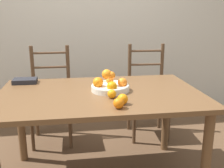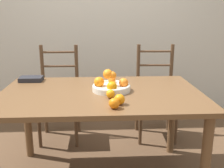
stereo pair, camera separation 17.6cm
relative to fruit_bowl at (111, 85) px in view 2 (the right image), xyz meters
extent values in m
cube|color=beige|center=(-0.08, 1.51, 0.48)|extent=(8.00, 0.06, 2.60)
cube|color=brown|center=(-0.08, -0.02, -0.06)|extent=(1.57, 0.99, 0.03)
cylinder|color=brown|center=(0.62, -0.44, -0.45)|extent=(0.07, 0.07, 0.74)
cylinder|color=brown|center=(-0.79, 0.39, -0.45)|extent=(0.07, 0.07, 0.74)
cylinder|color=brown|center=(0.62, 0.39, -0.45)|extent=(0.07, 0.07, 0.74)
cylinder|color=silver|center=(0.00, 0.00, -0.02)|extent=(0.30, 0.30, 0.04)
torus|color=silver|center=(0.00, 0.00, 0.00)|extent=(0.30, 0.30, 0.02)
sphere|color=orange|center=(0.10, 0.00, 0.02)|extent=(0.07, 0.07, 0.07)
sphere|color=orange|center=(0.01, 0.10, 0.02)|extent=(0.06, 0.06, 0.06)
sphere|color=orange|center=(-0.09, 0.01, 0.03)|extent=(0.08, 0.08, 0.08)
sphere|color=orange|center=(0.00, -0.09, 0.02)|extent=(0.08, 0.08, 0.08)
sphere|color=orange|center=(0.01, 0.00, 0.08)|extent=(0.06, 0.06, 0.06)
sphere|color=orange|center=(-0.02, 0.01, 0.09)|extent=(0.08, 0.08, 0.08)
sphere|color=orange|center=(-0.01, -0.18, -0.01)|extent=(0.06, 0.06, 0.06)
sphere|color=orange|center=(0.00, -0.40, -0.01)|extent=(0.07, 0.07, 0.07)
sphere|color=orange|center=(0.04, -0.32, -0.01)|extent=(0.07, 0.07, 0.07)
cylinder|color=#513823|center=(-0.72, 0.55, -0.58)|extent=(0.04, 0.04, 0.47)
cylinder|color=#513823|center=(-0.34, 0.56, -0.58)|extent=(0.04, 0.04, 0.47)
cylinder|color=#513823|center=(-0.72, 0.91, -0.30)|extent=(0.04, 0.04, 1.03)
cylinder|color=#513823|center=(-0.34, 0.92, -0.30)|extent=(0.04, 0.04, 1.03)
cube|color=#513823|center=(-0.53, 0.73, -0.33)|extent=(0.42, 0.40, 0.04)
cylinder|color=#513823|center=(-0.53, 0.91, -0.18)|extent=(0.38, 0.03, 0.02)
cylinder|color=#513823|center=(-0.53, 0.91, -0.02)|extent=(0.38, 0.03, 0.02)
cylinder|color=#513823|center=(-0.53, 0.91, 0.14)|extent=(0.38, 0.03, 0.02)
cylinder|color=#513823|center=(0.34, 0.56, -0.58)|extent=(0.04, 0.04, 0.47)
cylinder|color=#513823|center=(0.72, 0.55, -0.58)|extent=(0.04, 0.04, 0.47)
cylinder|color=#513823|center=(0.35, 0.92, -0.30)|extent=(0.04, 0.04, 1.03)
cylinder|color=#513823|center=(0.73, 0.91, -0.30)|extent=(0.04, 0.04, 1.03)
cube|color=#513823|center=(0.54, 0.73, -0.33)|extent=(0.44, 0.42, 0.04)
cylinder|color=#513823|center=(0.54, 0.91, -0.18)|extent=(0.38, 0.04, 0.02)
cylinder|color=#513823|center=(0.54, 0.91, -0.02)|extent=(0.38, 0.04, 0.02)
cylinder|color=#513823|center=(0.54, 0.91, 0.14)|extent=(0.38, 0.04, 0.02)
cube|color=#232328|center=(-0.71, 0.35, -0.02)|extent=(0.20, 0.14, 0.04)
camera|label=1|loc=(-0.27, -1.96, 0.55)|focal=42.00mm
camera|label=2|loc=(-0.10, -1.98, 0.55)|focal=42.00mm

